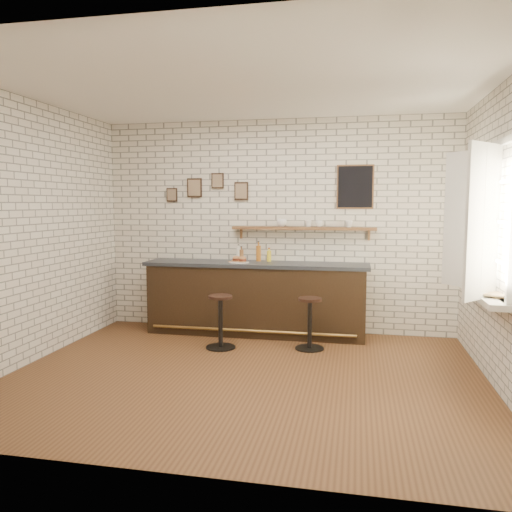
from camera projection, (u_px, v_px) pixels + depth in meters
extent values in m
plane|color=brown|center=(245.00, 375.00, 5.31)|extent=(5.00, 5.00, 0.00)
cube|color=black|center=(256.00, 300.00, 6.97)|extent=(3.00, 0.58, 0.96)
cube|color=#2D333A|center=(256.00, 264.00, 6.91)|extent=(3.10, 0.62, 0.05)
cylinder|color=olive|center=(251.00, 331.00, 6.69)|extent=(2.79, 0.04, 0.04)
cylinder|color=white|center=(239.00, 262.00, 6.90)|extent=(0.28, 0.28, 0.01)
cylinder|color=#DA964C|center=(244.00, 261.00, 6.90)|extent=(0.05, 0.05, 0.00)
cylinder|color=#DA964C|center=(241.00, 262.00, 6.88)|extent=(0.05, 0.05, 0.00)
cylinder|color=#DA964C|center=(233.00, 261.00, 6.99)|extent=(0.06, 0.06, 0.00)
cylinder|color=#DA964C|center=(242.00, 261.00, 6.92)|extent=(0.06, 0.06, 0.00)
cylinder|color=#DA964C|center=(230.00, 262.00, 6.88)|extent=(0.06, 0.06, 0.00)
cylinder|color=#DA964C|center=(243.00, 261.00, 6.90)|extent=(0.04, 0.04, 0.00)
cylinder|color=#DA964C|center=(238.00, 262.00, 6.85)|extent=(0.05, 0.05, 0.00)
cylinder|color=#DA964C|center=(230.00, 262.00, 6.86)|extent=(0.04, 0.04, 0.00)
cylinder|color=#DA964C|center=(228.00, 261.00, 6.94)|extent=(0.05, 0.05, 0.00)
cylinder|color=#DA964C|center=(241.00, 262.00, 6.85)|extent=(0.06, 0.06, 0.00)
cylinder|color=#DA964C|center=(233.00, 261.00, 6.94)|extent=(0.04, 0.04, 0.00)
cylinder|color=brown|center=(241.00, 255.00, 7.10)|extent=(0.06, 0.06, 0.16)
cylinder|color=brown|center=(241.00, 248.00, 7.09)|extent=(0.02, 0.02, 0.04)
cylinder|color=black|center=(241.00, 247.00, 7.09)|extent=(0.03, 0.03, 0.01)
cylinder|color=white|center=(239.00, 254.00, 7.11)|extent=(0.06, 0.06, 0.18)
cylinder|color=white|center=(238.00, 247.00, 7.10)|extent=(0.02, 0.02, 0.04)
cylinder|color=black|center=(238.00, 245.00, 7.09)|extent=(0.02, 0.02, 0.01)
cylinder|color=#AD611C|center=(259.00, 253.00, 7.05)|extent=(0.07, 0.07, 0.22)
cylinder|color=#AD611C|center=(259.00, 244.00, 7.03)|extent=(0.02, 0.02, 0.05)
cylinder|color=black|center=(259.00, 242.00, 7.03)|extent=(0.03, 0.03, 0.01)
cylinder|color=yellow|center=(269.00, 256.00, 7.02)|extent=(0.06, 0.06, 0.15)
cylinder|color=yellow|center=(269.00, 250.00, 7.01)|extent=(0.03, 0.03, 0.03)
cylinder|color=maroon|center=(269.00, 248.00, 7.01)|extent=(0.03, 0.03, 0.01)
cylinder|color=black|center=(221.00, 347.00, 6.32)|extent=(0.37, 0.37, 0.02)
cylinder|color=black|center=(220.00, 322.00, 6.29)|extent=(0.06, 0.06, 0.62)
cylinder|color=black|center=(220.00, 297.00, 6.25)|extent=(0.32, 0.32, 0.04)
cylinder|color=black|center=(309.00, 348.00, 6.28)|extent=(0.36, 0.36, 0.02)
cylinder|color=black|center=(310.00, 324.00, 6.24)|extent=(0.05, 0.05, 0.60)
cylinder|color=black|center=(310.00, 299.00, 6.21)|extent=(0.29, 0.29, 0.04)
cube|color=brown|center=(303.00, 228.00, 6.93)|extent=(2.00, 0.18, 0.04)
cube|color=brown|center=(241.00, 233.00, 7.19)|extent=(0.03, 0.04, 0.16)
cube|color=brown|center=(369.00, 234.00, 6.83)|extent=(0.03, 0.04, 0.16)
imported|color=white|center=(282.00, 223.00, 6.98)|extent=(0.18, 0.18, 0.11)
imported|color=white|center=(308.00, 224.00, 6.91)|extent=(0.14, 0.14, 0.09)
imported|color=white|center=(319.00, 224.00, 6.88)|extent=(0.12, 0.12, 0.09)
imported|color=white|center=(349.00, 224.00, 6.80)|extent=(0.14, 0.14, 0.09)
cube|color=black|center=(195.00, 188.00, 7.27)|extent=(0.22, 0.02, 0.28)
cube|color=black|center=(218.00, 181.00, 7.19)|extent=(0.18, 0.02, 0.22)
cube|color=black|center=(241.00, 191.00, 7.13)|extent=(0.20, 0.02, 0.26)
cube|color=black|center=(172.00, 195.00, 7.35)|extent=(0.16, 0.02, 0.20)
cube|color=black|center=(355.00, 187.00, 6.81)|extent=(0.46, 0.02, 0.56)
cube|color=white|center=(483.00, 295.00, 5.04)|extent=(0.20, 1.35, 0.06)
cube|color=white|center=(498.00, 144.00, 4.87)|extent=(0.05, 1.30, 0.06)
cube|color=white|center=(490.00, 295.00, 5.02)|extent=(0.05, 1.30, 0.06)
cube|color=white|center=(480.00, 219.00, 5.53)|extent=(0.05, 0.06, 1.50)
cube|color=white|center=(486.00, 222.00, 4.68)|extent=(0.40, 0.46, 1.46)
cube|color=white|center=(471.00, 220.00, 5.27)|extent=(0.40, 0.46, 1.46)
imported|color=tan|center=(488.00, 296.00, 4.78)|extent=(0.24, 0.27, 0.02)
imported|color=tan|center=(487.00, 293.00, 4.81)|extent=(0.27, 0.29, 0.02)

